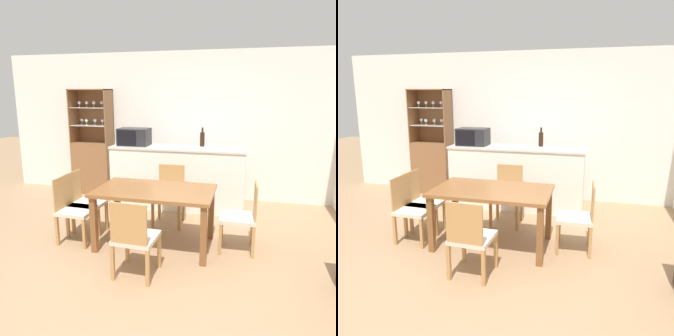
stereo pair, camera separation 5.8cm
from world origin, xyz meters
The scene contains 12 objects.
ground_plane centered at (0.00, 0.00, 0.00)m, with size 18.00×18.00×0.00m, color #A37F5B.
wall_back centered at (0.00, 2.63, 1.27)m, with size 6.80×0.06×2.55m.
kitchen_counter centered at (0.04, 1.94, 0.50)m, with size 2.17×0.54×1.00m.
display_cabinet centered at (-1.68, 2.41, 0.60)m, with size 0.72×0.39×1.92m.
dining_table centered at (0.08, 0.51, 0.62)m, with size 1.41×0.82×0.72m.
dining_chair_side_right_far centered at (1.10, 0.64, 0.42)m, with size 0.43×0.43×0.83m.
dining_chair_head_near centered at (0.08, -0.22, 0.42)m, with size 0.43×0.43×0.83m.
dining_chair_side_left_far centered at (-0.94, 0.64, 0.42)m, with size 0.43×0.43×0.83m.
dining_chair_head_far centered at (0.08, 1.25, 0.42)m, with size 0.42×0.42×0.83m.
dining_chair_side_left_near centered at (-0.94, 0.39, 0.42)m, with size 0.42×0.42×0.83m.
microwave centered at (-0.69, 1.96, 1.14)m, with size 0.50×0.35×0.28m.
wine_bottle centered at (0.41, 2.12, 1.13)m, with size 0.08×0.08×0.30m.
Camera 2 is at (1.20, -3.08, 1.84)m, focal length 35.00 mm.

